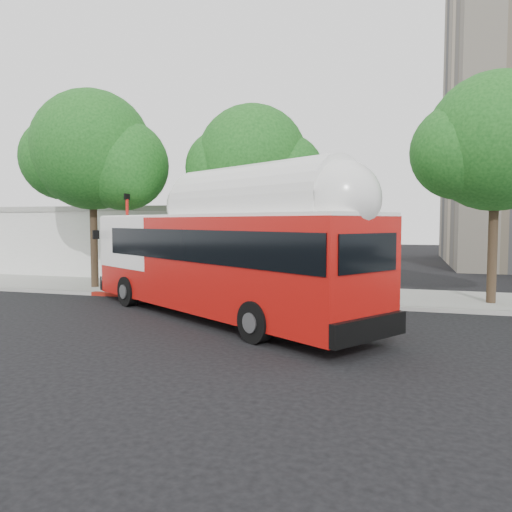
{
  "coord_description": "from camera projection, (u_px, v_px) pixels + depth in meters",
  "views": [
    {
      "loc": [
        5.63,
        -15.73,
        3.39
      ],
      "look_at": [
        0.07,
        3.0,
        2.02
      ],
      "focal_mm": 35.0,
      "sensor_mm": 36.0,
      "label": 1
    }
  ],
  "objects": [
    {
      "name": "red_curb_segment",
      "position": [
        194.0,
        298.0,
        21.45
      ],
      "size": [
        10.0,
        0.32,
        0.16
      ],
      "primitive_type": "cube",
      "color": "maroon",
      "rests_on": "ground"
    },
    {
      "name": "transit_bus",
      "position": [
        218.0,
        263.0,
        17.3
      ],
      "size": [
        13.03,
        9.73,
        4.15
      ],
      "rotation": [
        0.0,
        0.0,
        -0.58
      ],
      "color": "#AA0F0B",
      "rests_on": "ground"
    },
    {
      "name": "curb_strip",
      "position": [
        261.0,
        301.0,
        20.6
      ],
      "size": [
        60.0,
        0.3,
        0.15
      ],
      "primitive_type": "cube",
      "color": "gray",
      "rests_on": "ground"
    },
    {
      "name": "sidewalk",
      "position": [
        276.0,
        293.0,
        23.08
      ],
      "size": [
        60.0,
        5.0,
        0.15
      ],
      "primitive_type": "cube",
      "color": "gray",
      "rests_on": "ground"
    },
    {
      "name": "street_tree_mid",
      "position": [
        261.0,
        165.0,
        22.42
      ],
      "size": [
        5.75,
        5.0,
        8.62
      ],
      "color": "#2D2116",
      "rests_on": "ground"
    },
    {
      "name": "low_commercial_bldg",
      "position": [
        105.0,
        239.0,
        34.09
      ],
      "size": [
        16.2,
        10.2,
        4.25
      ],
      "color": "silver",
      "rests_on": "ground"
    },
    {
      "name": "street_tree_left",
      "position": [
        101.0,
        155.0,
        24.15
      ],
      "size": [
        6.67,
        5.8,
        9.74
      ],
      "color": "#2D2116",
      "rests_on": "ground"
    },
    {
      "name": "ground",
      "position": [
        229.0,
        321.0,
        16.87
      ],
      "size": [
        120.0,
        120.0,
        0.0
      ],
      "primitive_type": "plane",
      "color": "black",
      "rests_on": "ground"
    },
    {
      "name": "street_tree_right",
      "position": [
        508.0,
        147.0,
        19.36
      ],
      "size": [
        6.21,
        5.4,
        9.18
      ],
      "color": "#2D2116",
      "rests_on": "ground"
    },
    {
      "name": "signal_pole",
      "position": [
        128.0,
        244.0,
        22.42
      ],
      "size": [
        0.13,
        0.44,
        4.62
      ],
      "color": "#B71713",
      "rests_on": "ground"
    }
  ]
}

